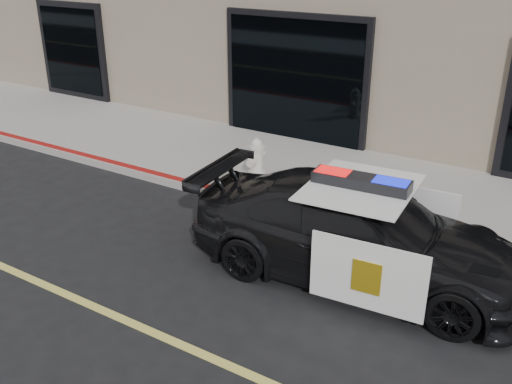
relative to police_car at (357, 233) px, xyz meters
The scene contains 4 objects.
ground 3.49m from the police_car, 135.03° to the right, with size 120.00×120.00×0.00m, color black.
sidewalk_n 3.77m from the police_car, 130.58° to the left, with size 60.00×3.50×0.15m, color gray.
police_car is the anchor object (origin of this frame).
fire_hydrant 3.59m from the police_car, 143.99° to the left, with size 0.33×0.46×0.74m.
Camera 1 is at (4.85, -3.98, 4.20)m, focal length 40.00 mm.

